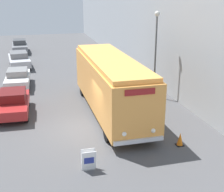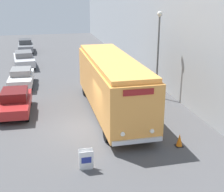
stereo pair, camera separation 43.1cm
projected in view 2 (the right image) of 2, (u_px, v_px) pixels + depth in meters
The scene contains 10 objects.
ground_plane at pixel (87, 129), 17.14m from camera, with size 80.00×80.00×0.00m, color #4C4C4F.
building_wall_right at pixel (148, 35), 26.70m from camera, with size 0.30×60.00×7.21m.
vintage_bus at pixel (112, 83), 18.83m from camera, with size 2.58×10.43×3.45m.
sign_board at pixel (86, 160), 13.16m from camera, with size 0.61×0.34×0.90m.
streetlamp at pixel (158, 42), 20.97m from camera, with size 0.36×0.36×5.94m.
parked_car_near at pixel (15, 102), 19.06m from camera, with size 1.94×4.19×1.49m.
parked_car_mid at pixel (21, 77), 24.57m from camera, with size 1.93×4.21×1.39m.
parked_car_far at pixel (24, 59), 30.83m from camera, with size 2.26×4.87×1.51m.
parked_car_distant at pixel (26, 46), 38.14m from camera, with size 1.84×4.57×1.57m.
traffic_cone at pixel (179, 140), 15.13m from camera, with size 0.36×0.36×0.66m.
Camera 2 is at (-2.21, -15.55, 7.23)m, focal length 50.00 mm.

